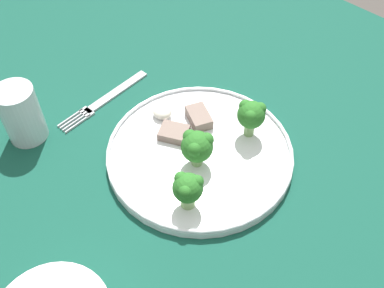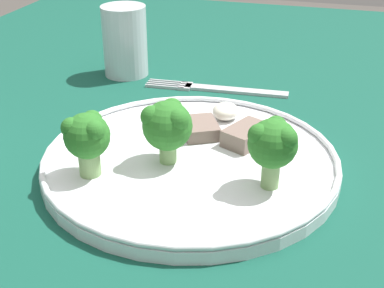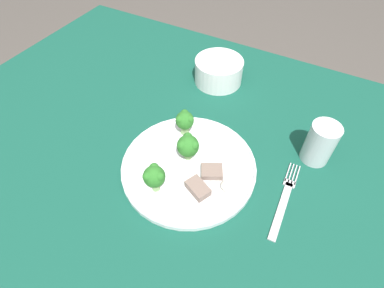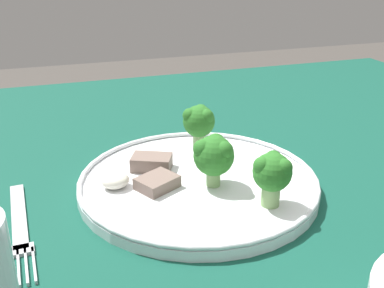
{
  "view_description": "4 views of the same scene",
  "coord_description": "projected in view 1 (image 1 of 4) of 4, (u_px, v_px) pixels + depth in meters",
  "views": [
    {
      "loc": [
        -0.31,
        0.34,
        1.29
      ],
      "look_at": [
        -0.01,
        0.03,
        0.78
      ],
      "focal_mm": 42.0,
      "sensor_mm": 36.0,
      "label": 1
    },
    {
      "loc": [
        -0.45,
        -0.12,
        1.01
      ],
      "look_at": [
        -0.01,
        0.01,
        0.77
      ],
      "focal_mm": 50.0,
      "sensor_mm": 36.0,
      "label": 2
    },
    {
      "loc": [
        0.18,
        -0.32,
        1.27
      ],
      "look_at": [
        -0.01,
        0.04,
        0.79
      ],
      "focal_mm": 28.0,
      "sensor_mm": 36.0,
      "label": 3
    },
    {
      "loc": [
        0.15,
        0.47,
        1.01
      ],
      "look_at": [
        -0.01,
        -0.01,
        0.79
      ],
      "focal_mm": 42.0,
      "sensor_mm": 36.0,
      "label": 4
    }
  ],
  "objects": [
    {
      "name": "sauce_dollop",
      "position": [
        164.0,
        111.0,
        0.74
      ],
      "size": [
        0.03,
        0.03,
        0.02
      ],
      "color": "silver",
      "rests_on": "dinner_plate"
    },
    {
      "name": "meat_slice_front_slice",
      "position": [
        174.0,
        133.0,
        0.71
      ],
      "size": [
        0.06,
        0.05,
        0.01
      ],
      "color": "#756056",
      "rests_on": "dinner_plate"
    },
    {
      "name": "fork",
      "position": [
        106.0,
        99.0,
        0.79
      ],
      "size": [
        0.03,
        0.19,
        0.0
      ],
      "color": "#B2B2B7",
      "rests_on": "table"
    },
    {
      "name": "dinner_plate",
      "position": [
        200.0,
        153.0,
        0.7
      ],
      "size": [
        0.29,
        0.29,
        0.02
      ],
      "color": "white",
      "rests_on": "table"
    },
    {
      "name": "drinking_glass",
      "position": [
        22.0,
        116.0,
        0.7
      ],
      "size": [
        0.06,
        0.06,
        0.1
      ],
      "color": "silver",
      "rests_on": "table"
    },
    {
      "name": "broccoli_floret_center_left",
      "position": [
        251.0,
        115.0,
        0.69
      ],
      "size": [
        0.04,
        0.04,
        0.07
      ],
      "color": "#7FA866",
      "rests_on": "dinner_plate"
    },
    {
      "name": "meat_slice_middle_slice",
      "position": [
        199.0,
        117.0,
        0.73
      ],
      "size": [
        0.06,
        0.05,
        0.02
      ],
      "color": "#756056",
      "rests_on": "dinner_plate"
    },
    {
      "name": "table",
      "position": [
        200.0,
        180.0,
        0.78
      ],
      "size": [
        1.39,
        1.07,
        0.74
      ],
      "color": "#114738",
      "rests_on": "ground_plane"
    },
    {
      "name": "broccoli_floret_near_rim_left",
      "position": [
        197.0,
        146.0,
        0.65
      ],
      "size": [
        0.05,
        0.05,
        0.06
      ],
      "color": "#7FA866",
      "rests_on": "dinner_plate"
    },
    {
      "name": "broccoli_floret_back_left",
      "position": [
        188.0,
        188.0,
        0.6
      ],
      "size": [
        0.04,
        0.04,
        0.06
      ],
      "color": "#7FA866",
      "rests_on": "dinner_plate"
    }
  ]
}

